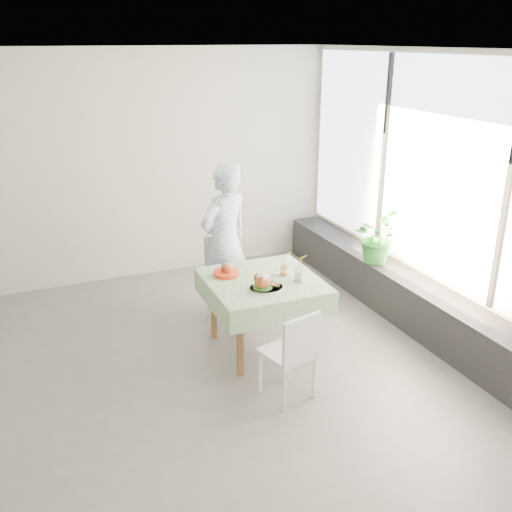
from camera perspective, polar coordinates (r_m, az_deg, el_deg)
name	(u,v)px	position (r m, az deg, el deg)	size (l,w,h in m)	color
floor	(156,379)	(5.34, -10.01, -12.06)	(6.00, 6.00, 0.00)	#5B5956
ceiling	(131,50)	(4.49, -12.36, 19.47)	(6.00, 6.00, 0.00)	white
wall_back	(97,171)	(7.12, -15.66, 8.18)	(6.00, 0.02, 2.80)	beige
wall_front	(276,400)	(2.58, 1.99, -14.16)	(6.00, 0.02, 2.80)	beige
wall_right	(438,195)	(6.08, 17.78, 5.84)	(0.02, 5.00, 2.80)	beige
window_pane	(439,171)	(6.00, 17.82, 8.12)	(0.01, 4.80, 2.18)	#D1E0F9
window_ledge	(411,301)	(6.33, 15.26, -4.38)	(0.40, 4.80, 0.50)	black
cafe_table	(263,306)	(5.53, 0.68, -5.03)	(1.06, 1.06, 0.74)	brown
chair_far	(224,292)	(6.28, -3.17, -3.66)	(0.51, 0.51, 0.87)	white
chair_near	(288,370)	(4.93, 3.25, -11.30)	(0.46, 0.46, 0.81)	white
diner	(225,243)	(6.05, -3.13, 1.35)	(0.62, 0.41, 1.71)	#8BB6DF
main_dish	(264,284)	(5.17, 0.83, -2.81)	(0.32, 0.32, 0.17)	white
juice_cup_orange	(285,269)	(5.49, 2.89, -1.32)	(0.10, 0.10, 0.27)	white
juice_cup_lemonade	(300,274)	(5.36, 4.39, -1.84)	(0.10, 0.10, 0.29)	white
second_dish	(226,272)	(5.49, -2.98, -1.60)	(0.25, 0.25, 0.12)	red
potted_plant	(376,237)	(6.54, 11.87, 1.89)	(0.53, 0.46, 0.59)	#276F25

